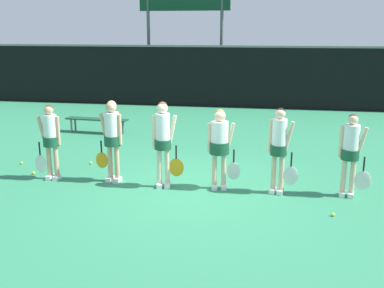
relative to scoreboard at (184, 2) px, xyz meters
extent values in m
plane|color=#2D7F56|center=(2.22, -11.09, -4.27)|extent=(140.00, 140.00, 0.00)
cube|color=black|center=(2.22, -1.27, -3.04)|extent=(60.00, 0.06, 2.45)
cube|color=slate|center=(2.22, -1.27, -1.78)|extent=(60.00, 0.08, 0.08)
cylinder|color=#515156|center=(-1.62, 0.00, -1.54)|extent=(0.14, 0.14, 5.45)
cylinder|color=#515156|center=(1.62, 0.00, -1.54)|extent=(0.14, 0.14, 5.45)
cube|color=#19472D|center=(-1.55, -6.69, -3.83)|extent=(2.02, 0.51, 0.04)
cylinder|color=slate|center=(-0.72, -6.62, -4.06)|extent=(0.06, 0.06, 0.42)
cylinder|color=slate|center=(-0.74, -6.87, -4.06)|extent=(0.06, 0.06, 0.42)
cylinder|color=slate|center=(-2.36, -6.50, -4.06)|extent=(0.06, 0.06, 0.42)
cylinder|color=slate|center=(-2.38, -6.75, -4.06)|extent=(0.06, 0.06, 0.42)
cylinder|color=tan|center=(-0.76, -11.07, -3.88)|extent=(0.10, 0.10, 0.78)
cylinder|color=tan|center=(-0.92, -11.07, -3.88)|extent=(0.10, 0.10, 0.78)
cube|color=white|center=(-0.76, -11.10, -4.22)|extent=(0.12, 0.24, 0.09)
cube|color=white|center=(-0.92, -11.10, -4.22)|extent=(0.12, 0.24, 0.09)
cylinder|color=#194C33|center=(-0.84, -11.07, -3.42)|extent=(0.34, 0.34, 0.21)
cylinder|color=white|center=(-0.84, -11.07, -3.17)|extent=(0.29, 0.29, 0.65)
sphere|color=tan|center=(-0.84, -11.07, -2.75)|extent=(0.19, 0.19, 0.19)
sphere|color=#4C331E|center=(-0.84, -11.05, -2.72)|extent=(0.18, 0.18, 0.18)
cylinder|color=tan|center=(-1.02, -11.08, -3.18)|extent=(0.20, 0.08, 0.62)
cylinder|color=tan|center=(-0.66, -11.06, -3.18)|extent=(0.08, 0.08, 0.61)
cylinder|color=black|center=(-1.10, -11.10, -3.59)|extent=(0.03, 0.03, 0.29)
ellipsoid|color=silver|center=(-1.10, -11.10, -3.93)|extent=(0.27, 0.03, 0.40)
cylinder|color=tan|center=(0.60, -11.01, -3.85)|extent=(0.10, 0.10, 0.83)
cylinder|color=tan|center=(0.43, -10.98, -3.85)|extent=(0.10, 0.10, 0.83)
cube|color=white|center=(0.59, -11.04, -4.22)|extent=(0.15, 0.26, 0.09)
cube|color=white|center=(0.43, -11.01, -4.22)|extent=(0.15, 0.26, 0.09)
cylinder|color=#194C33|center=(0.51, -10.99, -3.36)|extent=(0.35, 0.35, 0.21)
cylinder|color=white|center=(0.51, -10.99, -3.10)|extent=(0.31, 0.31, 0.67)
sphere|color=tan|center=(0.51, -10.99, -2.65)|extent=(0.22, 0.22, 0.22)
sphere|color=#D8B772|center=(0.52, -10.97, -2.62)|extent=(0.21, 0.21, 0.21)
cylinder|color=tan|center=(0.32, -10.96, -3.11)|extent=(0.22, 0.11, 0.64)
cylinder|color=tan|center=(0.69, -11.03, -3.11)|extent=(0.08, 0.08, 0.64)
cylinder|color=black|center=(0.24, -10.96, -3.52)|extent=(0.03, 0.03, 0.26)
ellipsoid|color=orange|center=(0.24, -10.96, -3.82)|extent=(0.27, 0.03, 0.35)
cylinder|color=beige|center=(1.72, -11.15, -3.84)|extent=(0.10, 0.10, 0.85)
cylinder|color=beige|center=(1.56, -11.18, -3.84)|extent=(0.10, 0.10, 0.85)
cube|color=white|center=(1.73, -11.18, -4.22)|extent=(0.15, 0.25, 0.09)
cube|color=white|center=(1.57, -11.21, -4.22)|extent=(0.15, 0.25, 0.09)
cylinder|color=#194C33|center=(1.64, -11.16, -3.35)|extent=(0.34, 0.34, 0.20)
cylinder|color=white|center=(1.64, -11.16, -3.07)|extent=(0.30, 0.30, 0.70)
sphere|color=beige|center=(1.64, -11.16, -2.61)|extent=(0.22, 0.22, 0.22)
sphere|color=#4C331E|center=(1.64, -11.14, -2.59)|extent=(0.20, 0.20, 0.20)
cylinder|color=beige|center=(1.83, -11.13, -3.08)|extent=(0.22, 0.11, 0.66)
cylinder|color=beige|center=(1.47, -11.19, -3.08)|extent=(0.08, 0.08, 0.66)
cylinder|color=black|center=(1.91, -11.14, -3.51)|extent=(0.03, 0.03, 0.28)
ellipsoid|color=orange|center=(1.91, -11.14, -3.84)|extent=(0.31, 0.03, 0.38)
cylinder|color=beige|center=(2.87, -11.05, -3.88)|extent=(0.10, 0.10, 0.78)
cylinder|color=beige|center=(2.69, -11.08, -3.88)|extent=(0.10, 0.10, 0.78)
cube|color=white|center=(2.88, -11.08, -4.22)|extent=(0.15, 0.26, 0.09)
cube|color=white|center=(2.69, -11.11, -4.22)|extent=(0.15, 0.26, 0.09)
cylinder|color=#194C33|center=(2.78, -11.06, -3.40)|extent=(0.40, 0.40, 0.24)
cylinder|color=white|center=(2.78, -11.06, -3.17)|extent=(0.35, 0.35, 0.62)
sphere|color=beige|center=(2.78, -11.06, -2.75)|extent=(0.23, 0.23, 0.23)
sphere|color=olive|center=(2.78, -11.04, -2.72)|extent=(0.21, 0.21, 0.21)
cylinder|color=beige|center=(2.99, -11.02, -3.19)|extent=(0.21, 0.11, 0.59)
cylinder|color=beige|center=(2.58, -11.10, -3.19)|extent=(0.08, 0.08, 0.59)
cylinder|color=black|center=(3.07, -11.03, -3.57)|extent=(0.03, 0.03, 0.27)
ellipsoid|color=silver|center=(3.07, -11.03, -3.88)|extent=(0.27, 0.03, 0.37)
cylinder|color=beige|center=(4.03, -11.13, -3.86)|extent=(0.10, 0.10, 0.82)
cylinder|color=beige|center=(3.87, -11.10, -3.86)|extent=(0.10, 0.10, 0.82)
cube|color=white|center=(4.02, -11.16, -4.22)|extent=(0.15, 0.26, 0.09)
cube|color=white|center=(3.87, -11.13, -4.22)|extent=(0.15, 0.26, 0.09)
cylinder|color=#194C33|center=(3.95, -11.11, -3.38)|extent=(0.32, 0.32, 0.21)
cylinder|color=white|center=(3.95, -11.11, -3.11)|extent=(0.28, 0.28, 0.69)
sphere|color=beige|center=(3.95, -11.11, -2.66)|extent=(0.20, 0.20, 0.20)
sphere|color=black|center=(3.95, -11.09, -2.64)|extent=(0.18, 0.18, 0.18)
cylinder|color=beige|center=(4.13, -11.15, -3.12)|extent=(0.22, 0.11, 0.65)
cylinder|color=beige|center=(3.78, -11.08, -3.12)|extent=(0.08, 0.08, 0.65)
cylinder|color=black|center=(4.20, -11.18, -3.54)|extent=(0.03, 0.03, 0.28)
ellipsoid|color=silver|center=(4.20, -11.18, -3.87)|extent=(0.29, 0.03, 0.39)
cylinder|color=beige|center=(5.38, -11.07, -3.88)|extent=(0.10, 0.10, 0.78)
cylinder|color=beige|center=(5.22, -11.04, -3.88)|extent=(0.10, 0.10, 0.78)
cube|color=white|center=(5.37, -11.10, -4.22)|extent=(0.15, 0.26, 0.09)
cube|color=white|center=(5.22, -11.07, -4.22)|extent=(0.15, 0.26, 0.09)
cylinder|color=#194C33|center=(5.30, -11.06, -3.42)|extent=(0.34, 0.34, 0.20)
cylinder|color=white|center=(5.30, -11.06, -3.17)|extent=(0.30, 0.30, 0.65)
sphere|color=beige|center=(5.30, -11.06, -2.75)|extent=(0.19, 0.19, 0.19)
sphere|color=#4C331E|center=(5.30, -11.04, -2.72)|extent=(0.18, 0.18, 0.18)
cylinder|color=beige|center=(5.48, -11.10, -3.18)|extent=(0.21, 0.11, 0.62)
cylinder|color=beige|center=(5.13, -11.02, -3.18)|extent=(0.08, 0.08, 0.62)
cylinder|color=black|center=(5.56, -11.13, -3.58)|extent=(0.03, 0.03, 0.28)
ellipsoid|color=silver|center=(5.56, -11.13, -3.91)|extent=(0.32, 0.03, 0.39)
sphere|color=#CCE033|center=(-0.46, -9.90, -4.23)|extent=(0.06, 0.06, 0.06)
sphere|color=#CCE033|center=(-1.43, -10.87, -4.23)|extent=(0.07, 0.07, 0.07)
sphere|color=#CCE033|center=(-2.12, -10.18, -4.24)|extent=(0.06, 0.06, 0.06)
sphere|color=#CCE033|center=(4.91, -12.13, -4.23)|extent=(0.06, 0.06, 0.06)
camera|label=1|loc=(3.71, -19.73, -1.08)|focal=42.00mm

